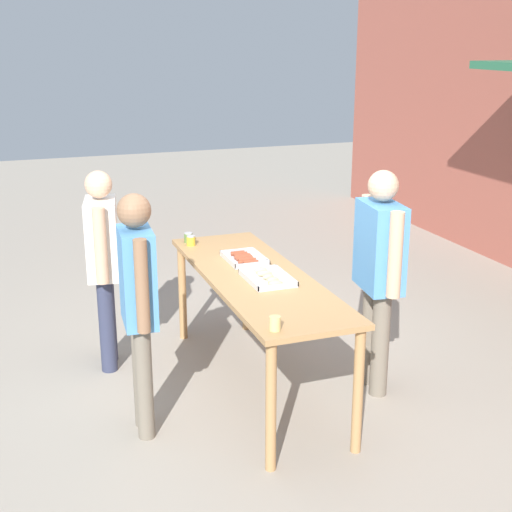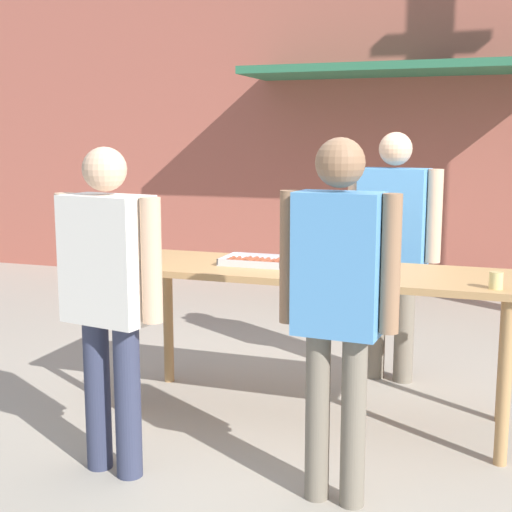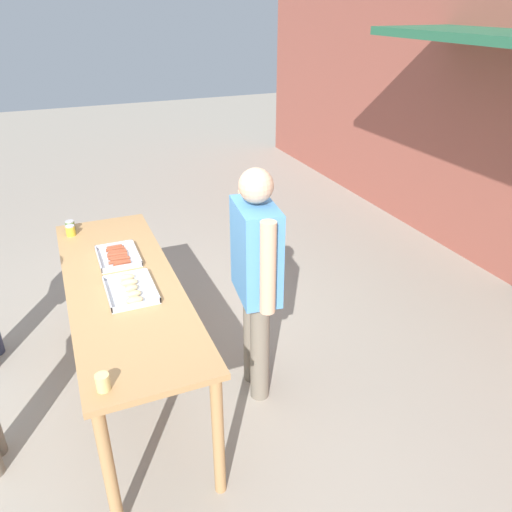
# 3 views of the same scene
# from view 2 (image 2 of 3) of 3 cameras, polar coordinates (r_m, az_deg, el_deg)

# --- Properties ---
(ground_plane) EXTENTS (24.00, 24.00, 0.00)m
(ground_plane) POSITION_cam_2_polar(r_m,az_deg,el_deg) (4.56, 4.38, -12.68)
(ground_plane) COLOR #A39989
(building_facade_back) EXTENTS (12.00, 1.11, 4.50)m
(building_facade_back) POSITION_cam_2_polar(r_m,az_deg,el_deg) (8.16, 11.88, 13.08)
(building_facade_back) COLOR #A85647
(building_facade_back) RESTS_ON ground
(serving_table) EXTENTS (2.37, 0.75, 0.94)m
(serving_table) POSITION_cam_2_polar(r_m,az_deg,el_deg) (4.32, 4.52, -2.48)
(serving_table) COLOR tan
(serving_table) RESTS_ON ground
(food_tray_sausages) EXTENTS (0.41, 0.29, 0.04)m
(food_tray_sausages) POSITION_cam_2_polar(r_m,az_deg,el_deg) (4.43, 0.01, -0.45)
(food_tray_sausages) COLOR silver
(food_tray_sausages) RESTS_ON serving_table
(food_tray_buns) EXTENTS (0.44, 0.31, 0.06)m
(food_tray_buns) POSITION_cam_2_polar(r_m,az_deg,el_deg) (4.29, 6.72, -0.77)
(food_tray_buns) COLOR silver
(food_tray_buns) RESTS_ON serving_table
(condiment_jar_mustard) EXTENTS (0.08, 0.08, 0.09)m
(condiment_jar_mustard) POSITION_cam_2_polar(r_m,az_deg,el_deg) (4.44, -9.51, -0.20)
(condiment_jar_mustard) COLOR #567A38
(condiment_jar_mustard) RESTS_ON serving_table
(condiment_jar_ketchup) EXTENTS (0.08, 0.08, 0.09)m
(condiment_jar_ketchup) POSITION_cam_2_polar(r_m,az_deg,el_deg) (4.38, -8.36, -0.29)
(condiment_jar_ketchup) COLOR gold
(condiment_jar_ketchup) RESTS_ON serving_table
(beer_cup) EXTENTS (0.07, 0.07, 0.09)m
(beer_cup) POSITION_cam_2_polar(r_m,az_deg,el_deg) (3.91, 18.65, -1.86)
(beer_cup) COLOR #DBC67A
(beer_cup) RESTS_ON serving_table
(person_server_behind_table) EXTENTS (0.66, 0.31, 1.75)m
(person_server_behind_table) POSITION_cam_2_polar(r_m,az_deg,el_deg) (5.05, 10.89, 1.58)
(person_server_behind_table) COLOR #756B5B
(person_server_behind_table) RESTS_ON ground
(person_customer_holding_hotdog) EXTENTS (0.63, 0.32, 1.67)m
(person_customer_holding_hotdog) POSITION_cam_2_polar(r_m,az_deg,el_deg) (3.63, -11.71, -2.30)
(person_customer_holding_hotdog) COLOR #333851
(person_customer_holding_hotdog) RESTS_ON ground
(person_customer_with_cup) EXTENTS (0.56, 0.24, 1.72)m
(person_customer_with_cup) POSITION_cam_2_polar(r_m,az_deg,el_deg) (3.26, 6.56, -2.67)
(person_customer_with_cup) COLOR #756B5B
(person_customer_with_cup) RESTS_ON ground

